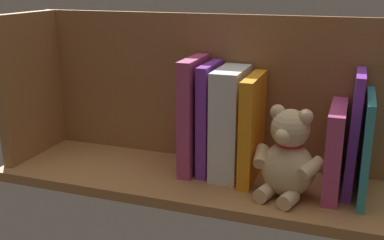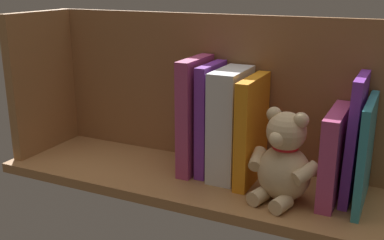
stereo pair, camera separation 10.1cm
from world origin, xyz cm
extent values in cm
cube|color=#9E6B3D|center=(0.00, 0.00, -1.10)|extent=(87.59, 27.37, 2.20)
cube|color=#935F37|center=(0.00, -11.44, 17.37)|extent=(87.59, 1.50, 34.74)
cube|color=#9E6B3D|center=(41.79, 0.00, 17.37)|extent=(2.40, 21.37, 34.74)
cube|color=teal|center=(-35.86, -1.56, 10.46)|extent=(1.48, 17.45, 20.91)
cube|color=purple|center=(-33.40, -3.48, 12.48)|extent=(2.35, 13.62, 25.00)
cube|color=#B23F72|center=(-30.11, -1.82, 9.09)|extent=(3.12, 16.94, 18.18)
ellipsoid|color=#D1B284|center=(-21.57, 3.16, 5.64)|extent=(12.96, 12.19, 11.27)
sphere|color=#D1B284|center=(-21.57, 3.16, 14.18)|extent=(7.75, 7.75, 7.75)
sphere|color=#D1B284|center=(-24.36, 3.97, 17.08)|extent=(2.99, 2.99, 2.99)
sphere|color=#D1B284|center=(-18.78, 2.34, 17.08)|extent=(2.99, 2.99, 2.99)
sphere|color=beige|center=(-20.65, 6.32, 13.60)|extent=(2.99, 2.99, 2.99)
cylinder|color=#D1B284|center=(-26.32, 6.01, 7.61)|extent=(5.40, 6.03, 4.17)
cylinder|color=#D1B284|center=(-16.04, 3.01, 7.61)|extent=(3.00, 5.70, 4.17)
cylinder|color=#D1B284|center=(-22.67, 8.47, 1.50)|extent=(4.06, 4.90, 2.99)
cylinder|color=#D1B284|center=(-17.80, 7.05, 1.50)|extent=(4.06, 4.90, 2.99)
torus|color=red|center=(-21.57, 3.16, 11.10)|extent=(6.38, 6.38, 0.88)
cube|color=orange|center=(-12.80, -2.68, 11.48)|extent=(2.70, 15.21, 22.95)
cube|color=silver|center=(-7.67, -3.33, 12.01)|extent=(5.94, 13.72, 24.02)
cube|color=purple|center=(-2.70, -3.99, 12.36)|extent=(2.36, 12.60, 24.72)
cube|color=#B23F72|center=(0.82, -3.34, 12.93)|extent=(3.06, 13.90, 25.86)
camera|label=1|loc=(-32.48, 91.33, 42.22)|focal=43.64mm
camera|label=2|loc=(-41.82, 87.45, 42.22)|focal=43.64mm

